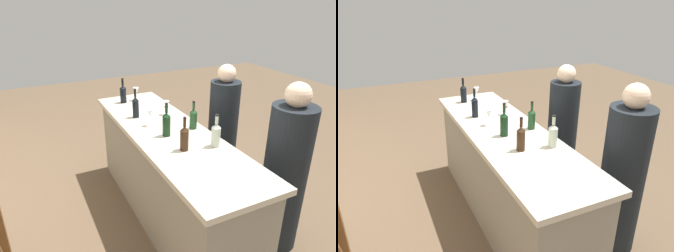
# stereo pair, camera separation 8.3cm
# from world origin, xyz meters

# --- Properties ---
(ground_plane) EXTENTS (12.00, 12.00, 0.00)m
(ground_plane) POSITION_xyz_m (0.00, 0.00, 0.00)
(ground_plane) COLOR brown
(bar_counter) EXTENTS (2.49, 0.72, 0.99)m
(bar_counter) POSITION_xyz_m (0.00, 0.00, 0.50)
(bar_counter) COLOR gray
(bar_counter) RESTS_ON ground
(wine_bottle_leftmost_clear_pale) EXTENTS (0.08, 0.08, 0.29)m
(wine_bottle_leftmost_clear_pale) POSITION_xyz_m (-0.46, -0.22, 1.10)
(wine_bottle_leftmost_clear_pale) COLOR #B7C6B2
(wine_bottle_leftmost_clear_pale) RESTS_ON bar_counter
(wine_bottle_second_left_amber_brown) EXTENTS (0.07, 0.07, 0.30)m
(wine_bottle_second_left_amber_brown) POSITION_xyz_m (-0.41, 0.05, 1.10)
(wine_bottle_second_left_amber_brown) COLOR #331E0F
(wine_bottle_second_left_amber_brown) RESTS_ON bar_counter
(wine_bottle_center_dark_green) EXTENTS (0.07, 0.07, 0.32)m
(wine_bottle_center_dark_green) POSITION_xyz_m (-0.09, 0.06, 1.11)
(wine_bottle_center_dark_green) COLOR black
(wine_bottle_center_dark_green) RESTS_ON bar_counter
(wine_bottle_second_right_olive_green) EXTENTS (0.07, 0.07, 0.28)m
(wine_bottle_second_right_olive_green) POSITION_xyz_m (-0.05, -0.25, 1.10)
(wine_bottle_second_right_olive_green) COLOR #193D1E
(wine_bottle_second_right_olive_green) RESTS_ON bar_counter
(wine_bottle_rightmost_near_black) EXTENTS (0.07, 0.07, 0.31)m
(wine_bottle_rightmost_near_black) POSITION_xyz_m (0.47, 0.15, 1.11)
(wine_bottle_rightmost_near_black) COLOR black
(wine_bottle_rightmost_near_black) RESTS_ON bar_counter
(wine_bottle_far_right_near_black) EXTENTS (0.07, 0.07, 0.30)m
(wine_bottle_far_right_near_black) POSITION_xyz_m (0.99, 0.11, 1.10)
(wine_bottle_far_right_near_black) COLOR black
(wine_bottle_far_right_near_black) RESTS_ON bar_counter
(wine_glass_near_left) EXTENTS (0.07, 0.07, 0.15)m
(wine_glass_near_left) POSITION_xyz_m (0.40, -0.17, 1.09)
(wine_glass_near_left) COLOR white
(wine_glass_near_left) RESTS_ON bar_counter
(wine_glass_near_center) EXTENTS (0.07, 0.07, 0.16)m
(wine_glass_near_center) POSITION_xyz_m (1.00, -0.06, 1.10)
(wine_glass_near_center) COLOR white
(wine_glass_near_center) RESTS_ON bar_counter
(wine_glass_near_right) EXTENTS (0.07, 0.07, 0.16)m
(wine_glass_near_right) POSITION_xyz_m (0.20, 0.10, 1.11)
(wine_glass_near_right) COLOR white
(wine_glass_near_right) RESTS_ON bar_counter
(person_left_guest) EXTENTS (0.36, 0.36, 1.53)m
(person_left_guest) POSITION_xyz_m (0.18, -0.77, 0.71)
(person_left_guest) COLOR black
(person_left_guest) RESTS_ON ground
(person_center_guest) EXTENTS (0.44, 0.44, 1.57)m
(person_center_guest) POSITION_xyz_m (-0.78, -0.76, 0.72)
(person_center_guest) COLOR black
(person_center_guest) RESTS_ON ground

